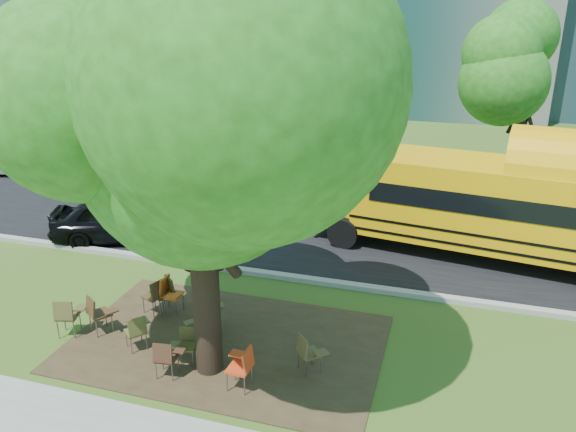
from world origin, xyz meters
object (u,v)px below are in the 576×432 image
(chair_1, at_px, (98,311))
(chair_8, at_px, (155,293))
(chair_2, at_px, (137,329))
(chair_6, at_px, (242,364))
(chair_3, at_px, (201,325))
(chair_7, at_px, (308,351))
(chair_9, at_px, (165,291))
(chair_10, at_px, (169,292))
(main_tree, at_px, (196,130))
(bg_car_silver, at_px, (0,159))
(school_bus, at_px, (540,211))
(chair_5, at_px, (186,342))
(chair_0, at_px, (67,313))
(chair_11, at_px, (211,312))
(black_car, at_px, (123,218))
(chair_4, at_px, (167,356))
(bg_car_red, at_px, (151,165))
(pedestrian_a, at_px, (11,135))

(chair_1, bearing_deg, chair_8, 90.00)
(chair_2, distance_m, chair_6, 2.79)
(chair_3, height_order, chair_7, chair_7)
(chair_9, height_order, chair_10, chair_10)
(main_tree, distance_m, chair_9, 5.37)
(chair_8, height_order, bg_car_silver, bg_car_silver)
(school_bus, distance_m, chair_10, 10.63)
(chair_7, bearing_deg, chair_5, -124.17)
(chair_3, bearing_deg, chair_8, 12.10)
(chair_0, distance_m, bg_car_silver, 15.80)
(bg_car_silver, bearing_deg, chair_6, -137.83)
(chair_3, height_order, chair_5, chair_5)
(chair_11, xyz_separation_m, black_car, (-5.04, 4.28, 0.25))
(chair_3, bearing_deg, chair_4, 125.85)
(chair_6, xyz_separation_m, chair_11, (-1.50, 1.80, -0.07))
(chair_10, relative_size, bg_car_red, 0.22)
(chair_5, bearing_deg, chair_7, 176.75)
(chair_3, height_order, chair_11, chair_11)
(chair_3, xyz_separation_m, bg_car_red, (-7.84, 11.47, 0.11))
(school_bus, relative_size, chair_7, 14.19)
(school_bus, relative_size, pedestrian_a, 8.06)
(chair_8, relative_size, chair_11, 1.11)
(main_tree, distance_m, chair_2, 4.94)
(black_car, bearing_deg, school_bus, -101.94)
(chair_0, xyz_separation_m, chair_9, (1.57, 1.70, -0.03))
(chair_8, height_order, chair_11, chair_8)
(chair_0, height_order, chair_7, chair_0)
(chair_4, height_order, chair_8, chair_8)
(chair_3, distance_m, chair_9, 1.86)
(chair_2, xyz_separation_m, bg_car_silver, (-13.51, 10.68, 0.18))
(chair_6, distance_m, bg_car_silver, 19.76)
(chair_1, distance_m, bg_car_red, 12.95)
(chair_2, xyz_separation_m, chair_3, (1.24, 0.63, -0.05))
(chair_3, height_order, black_car, black_car)
(main_tree, bearing_deg, chair_1, 170.37)
(chair_5, xyz_separation_m, chair_6, (1.49, -0.50, 0.09))
(chair_0, bearing_deg, black_car, 94.90)
(main_tree, bearing_deg, chair_8, 142.08)
(black_car, xyz_separation_m, bg_car_silver, (-9.70, 5.20, -0.04))
(chair_9, xyz_separation_m, black_car, (-3.55, 3.75, 0.20))
(chair_8, relative_size, bg_car_silver, 0.21)
(chair_4, relative_size, bg_car_silver, 0.20)
(chair_3, relative_size, chair_11, 0.94)
(chair_4, distance_m, chair_7, 2.90)
(main_tree, distance_m, chair_5, 4.66)
(main_tree, xyz_separation_m, chair_6, (0.91, -0.40, -4.53))
(chair_11, height_order, black_car, black_car)
(chair_1, relative_size, bg_car_silver, 0.22)
(chair_6, xyz_separation_m, chair_10, (-2.82, 2.26, 0.01))
(chair_10, distance_m, bg_car_red, 12.30)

